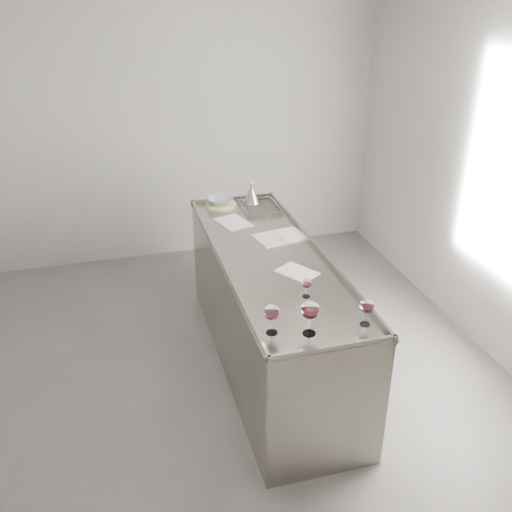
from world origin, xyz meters
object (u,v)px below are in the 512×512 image
object	(u,v)px
counter	(270,311)
notebook	(280,237)
wine_glass_small	(307,284)
wine_glass_middle	(310,311)
wine_glass_right	(367,306)
wine_funnel	(252,195)
wine_glass_left	(272,313)
ceramic_bowl	(221,201)

from	to	relation	value
counter	notebook	world-z (taller)	counter
wine_glass_small	notebook	bearing A→B (deg)	82.75
counter	notebook	distance (m)	0.58
counter	wine_glass_middle	size ratio (longest dim) A/B	11.31
wine_glass_middle	notebook	world-z (taller)	wine_glass_middle
notebook	wine_glass_right	bearing A→B (deg)	-95.46
wine_glass_middle	wine_funnel	world-z (taller)	wine_funnel
wine_glass_left	wine_glass_middle	distance (m)	0.21
wine_glass_left	counter	bearing A→B (deg)	73.73
wine_glass_small	ceramic_bowl	bearing A→B (deg)	96.39
wine_glass_small	wine_glass_middle	bearing A→B (deg)	-107.54
notebook	ceramic_bowl	size ratio (longest dim) A/B	1.93
wine_glass_right	notebook	bearing A→B (deg)	94.73
wine_glass_left	wine_glass_middle	size ratio (longest dim) A/B	0.88
wine_glass_left	wine_funnel	xyz separation A→B (m)	(0.42, 2.02, -0.07)
wine_glass_middle	ceramic_bowl	size ratio (longest dim) A/B	0.98
wine_glass_middle	wine_glass_small	distance (m)	0.42
counter	wine_funnel	world-z (taller)	wine_funnel
notebook	wine_funnel	world-z (taller)	wine_funnel
wine_glass_middle	wine_glass_small	xyz separation A→B (m)	(0.13, 0.40, -0.06)
wine_glass_middle	notebook	size ratio (longest dim) A/B	0.51
wine_glass_left	wine_funnel	size ratio (longest dim) A/B	0.85
wine_glass_small	wine_funnel	xyz separation A→B (m)	(0.09, 1.69, -0.02)
wine_glass_right	notebook	distance (m)	1.30
wine_glass_left	notebook	size ratio (longest dim) A/B	0.45
wine_glass_middle	notebook	bearing A→B (deg)	79.52
counter	wine_glass_middle	xyz separation A→B (m)	(-0.07, -1.01, 0.62)
counter	ceramic_bowl	xyz separation A→B (m)	(-0.14, 1.08, 0.51)
counter	wine_funnel	bearing A→B (deg)	82.32
counter	notebook	xyz separation A→B (m)	(0.17, 0.29, 0.47)
wine_glass_middle	notebook	xyz separation A→B (m)	(0.24, 1.30, -0.15)
wine_funnel	counter	bearing A→B (deg)	-97.68
wine_glass_left	notebook	world-z (taller)	wine_glass_left
wine_glass_small	ceramic_bowl	distance (m)	1.70
wine_glass_small	notebook	world-z (taller)	wine_glass_small
wine_glass_right	wine_glass_small	size ratio (longest dim) A/B	1.34
wine_glass_left	notebook	distance (m)	1.32
counter	wine_glass_small	xyz separation A→B (m)	(0.05, -0.61, 0.56)
ceramic_bowl	wine_glass_right	bearing A→B (deg)	-78.85
counter	wine_glass_middle	distance (m)	1.18
wine_glass_small	wine_funnel	bearing A→B (deg)	86.84
counter	wine_glass_left	xyz separation A→B (m)	(-0.28, -0.94, 0.60)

